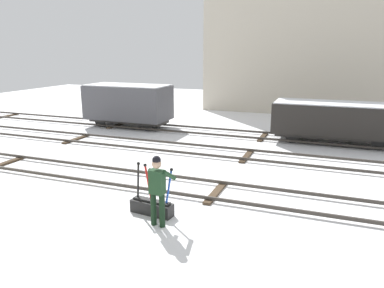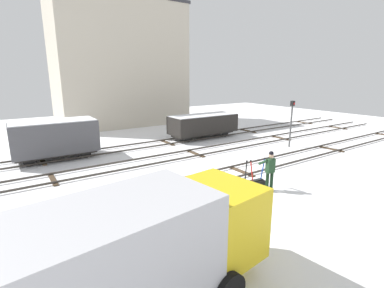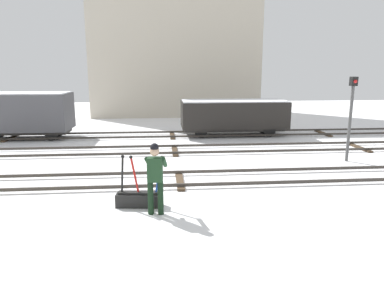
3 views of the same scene
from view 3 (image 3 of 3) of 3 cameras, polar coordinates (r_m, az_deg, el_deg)
ground_plane at (r=11.90m, az=-1.98°, el=-6.12°), size 60.00×60.00×0.00m
track_main_line at (r=11.87m, az=-1.99°, el=-5.62°), size 44.00×1.94×0.18m
track_siding_near at (r=16.13m, az=-2.79°, el=-0.89°), size 44.00×1.94×0.18m
track_siding_far at (r=19.89m, az=-3.21°, el=1.56°), size 44.00×1.94×0.18m
switch_lever_frame at (r=9.89m, az=-8.55°, el=-8.57°), size 1.33×0.50×1.45m
rail_worker at (r=9.08m, az=-5.95°, el=-4.79°), size 0.59×0.71×1.89m
signal_post at (r=15.49m, az=24.28°, el=5.08°), size 0.24×0.32×3.41m
apartment_building at (r=30.56m, az=-2.83°, el=17.01°), size 13.43×6.46×12.77m
freight_car_near_switch at (r=20.12m, az=6.72°, el=4.71°), size 5.88×2.21×2.00m
freight_car_back_track at (r=21.03m, az=-25.58°, el=4.60°), size 4.90×2.31×2.49m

